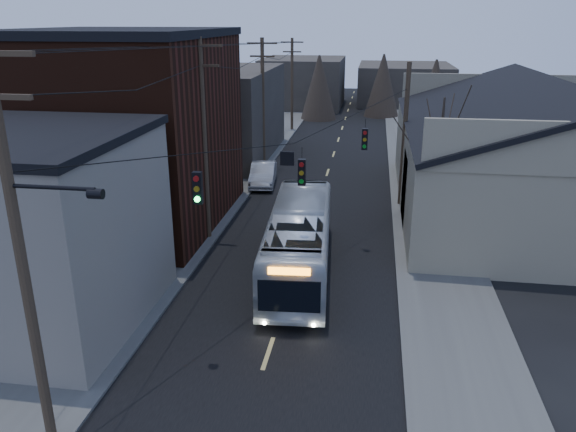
# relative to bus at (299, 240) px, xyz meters

# --- Properties ---
(road_surface) EXTENTS (9.00, 110.00, 0.02)m
(road_surface) POSITION_rel_bus_xyz_m (-0.17, 15.36, -1.52)
(road_surface) COLOR black
(road_surface) RESTS_ON ground
(sidewalk_left) EXTENTS (4.00, 110.00, 0.12)m
(sidewalk_left) POSITION_rel_bus_xyz_m (-6.67, 15.36, -1.47)
(sidewalk_left) COLOR #474744
(sidewalk_left) RESTS_ON ground
(sidewalk_right) EXTENTS (4.00, 110.00, 0.12)m
(sidewalk_right) POSITION_rel_bus_xyz_m (6.33, 15.36, -1.47)
(sidewalk_right) COLOR #474744
(sidewalk_right) RESTS_ON ground
(building_clapboard) EXTENTS (8.00, 8.00, 7.00)m
(building_clapboard) POSITION_rel_bus_xyz_m (-9.17, -5.64, 1.97)
(building_clapboard) COLOR gray
(building_clapboard) RESTS_ON ground
(building_brick) EXTENTS (10.00, 12.00, 10.00)m
(building_brick) POSITION_rel_bus_xyz_m (-10.17, 5.36, 3.47)
(building_brick) COLOR black
(building_brick) RESTS_ON ground
(building_left_far) EXTENTS (9.00, 14.00, 7.00)m
(building_left_far) POSITION_rel_bus_xyz_m (-9.67, 21.36, 1.97)
(building_left_far) COLOR #342E29
(building_left_far) RESTS_ON ground
(warehouse) EXTENTS (16.16, 20.60, 7.73)m
(warehouse) POSITION_rel_bus_xyz_m (12.83, 10.36, 1.17)
(warehouse) COLOR #80735D
(warehouse) RESTS_ON ground
(building_far_left) EXTENTS (10.00, 12.00, 6.00)m
(building_far_left) POSITION_rel_bus_xyz_m (-6.17, 50.36, 1.47)
(building_far_left) COLOR #342E29
(building_far_left) RESTS_ON ground
(building_far_right) EXTENTS (12.00, 14.00, 5.00)m
(building_far_right) POSITION_rel_bus_xyz_m (6.83, 55.36, 0.97)
(building_far_right) COLOR #342E29
(building_far_right) RESTS_ON ground
(bare_tree) EXTENTS (0.40, 0.40, 7.20)m
(bare_tree) POSITION_rel_bus_xyz_m (6.33, 5.36, 2.07)
(bare_tree) COLOR black
(bare_tree) RESTS_ON ground
(utility_lines) EXTENTS (11.24, 45.28, 10.50)m
(utility_lines) POSITION_rel_bus_xyz_m (-3.29, 9.50, 3.43)
(utility_lines) COLOR #382B1E
(utility_lines) RESTS_ON ground
(bus) EXTENTS (3.29, 11.12, 3.06)m
(bus) POSITION_rel_bus_xyz_m (0.00, 0.00, 0.00)
(bus) COLOR #B7BEC4
(bus) RESTS_ON ground
(parked_car) EXTENTS (2.08, 4.72, 1.51)m
(parked_car) POSITION_rel_bus_xyz_m (-4.27, 13.49, -0.77)
(parked_car) COLOR #989A9F
(parked_car) RESTS_ON ground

